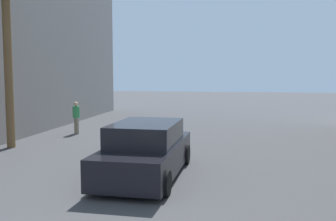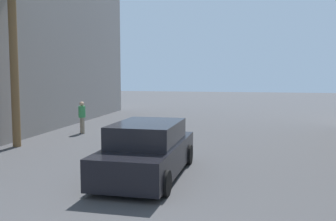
{
  "view_description": "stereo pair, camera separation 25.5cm",
  "coord_description": "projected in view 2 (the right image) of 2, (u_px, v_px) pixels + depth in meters",
  "views": [
    {
      "loc": [
        1.54,
        -3.72,
        2.95
      ],
      "look_at": [
        0.0,
        5.26,
        2.04
      ],
      "focal_mm": 40.0,
      "sensor_mm": 36.0,
      "label": 1
    },
    {
      "loc": [
        1.79,
        -3.67,
        2.95
      ],
      "look_at": [
        0.0,
        5.26,
        2.04
      ],
      "focal_mm": 40.0,
      "sensor_mm": 36.0,
      "label": 2
    }
  ],
  "objects": [
    {
      "name": "ground_plane",
      "position": [
        193.0,
        153.0,
        13.98
      ],
      "size": [
        93.04,
        93.04,
        0.0
      ],
      "primitive_type": "plane",
      "color": "#424244"
    },
    {
      "name": "palm_tree_mid_left",
      "position": [
        13.0,
        34.0,
        14.71
      ],
      "size": [
        3.14,
        2.65,
        6.85
      ],
      "color": "brown",
      "rests_on": "ground"
    },
    {
      "name": "car_lead",
      "position": [
        148.0,
        151.0,
        10.74
      ],
      "size": [
        2.13,
        4.76,
        1.56
      ],
      "color": "black",
      "rests_on": "ground"
    },
    {
      "name": "pedestrian_far_left",
      "position": [
        82.0,
        115.0,
        18.38
      ],
      "size": [
        0.48,
        0.48,
        1.57
      ],
      "color": "gray",
      "rests_on": "ground"
    }
  ]
}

